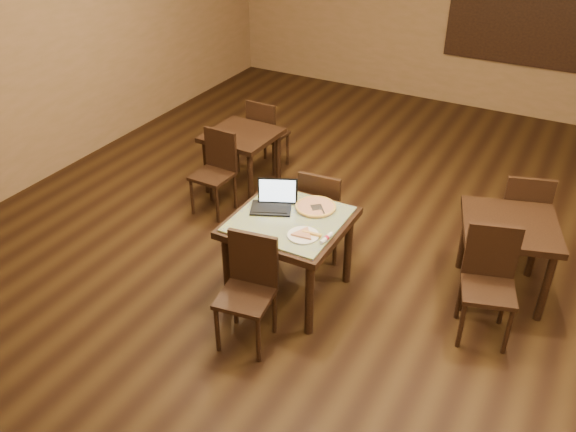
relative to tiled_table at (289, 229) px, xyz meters
The scene contains 19 objects.
ground 0.83m from the tiled_table, 11.62° to the left, with size 10.00×10.00×0.00m, color black.
wall_back 5.19m from the tiled_table, 84.56° to the left, with size 8.00×0.02×3.00m, color #8D6748.
mural 5.23m from the tiled_table, 78.98° to the left, with size 2.34×0.05×1.64m.
tiled_table is the anchor object (origin of this frame).
chair_main_near 0.64m from the tiled_table, 91.11° to the right, with size 0.45×0.45×0.91m.
chair_main_far 0.64m from the tiled_table, 89.42° to the left, with size 0.42×0.42×0.91m.
laptop 0.28m from the tiled_table, 152.69° to the left, with size 0.40×0.38×0.23m.
plate 0.31m from the tiled_table, 39.29° to the right, with size 0.25×0.25×0.01m, color white.
pizza_slice 0.31m from the tiled_table, 39.29° to the right, with size 0.20×0.20×0.02m, color beige, non-canonical shape.
pizza_pan 0.29m from the tiled_table, 63.43° to the left, with size 0.33×0.33×0.01m, color silver.
pizza_whole 0.29m from the tiled_table, 63.43° to the left, with size 0.34×0.34×0.02m.
spatula 0.29m from the tiled_table, 57.53° to the left, with size 0.09×0.22×0.01m, color silver.
napkin_roll 0.44m from the tiled_table, 19.29° to the right, with size 0.05×0.16×0.04m.
other_table_a 1.82m from the tiled_table, 28.63° to the left, with size 0.95×0.95×0.72m.
other_table_a_chair_near 1.61m from the tiled_table, 11.81° to the left, with size 0.50×0.50×0.93m.
other_table_a_chair_far 2.16m from the tiled_table, 41.12° to the left, with size 0.50×0.50×0.93m.
other_table_b 1.95m from the tiled_table, 133.79° to the left, with size 0.74×0.74×0.67m.
other_table_b_chair_near 1.62m from the tiled_table, 146.31° to the left, with size 0.39×0.39×0.87m.
other_table_b_chair_far 2.35m from the tiled_table, 125.19° to the left, with size 0.39×0.39×0.87m.
Camera 1 is at (1.50, -3.79, 3.40)m, focal length 38.00 mm.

